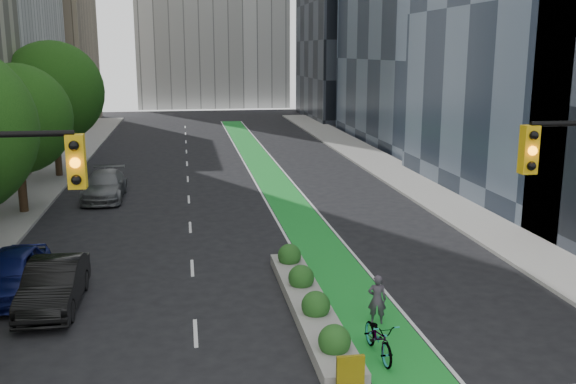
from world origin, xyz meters
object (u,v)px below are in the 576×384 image
object	(u,v)px
cyclist	(377,299)
parked_car_left_far	(105,185)
parked_car_left_mid	(54,285)
bicycle	(379,337)
median_planter	(309,301)
parked_car_left_near	(11,273)

from	to	relation	value
cyclist	parked_car_left_far	bearing A→B (deg)	-46.20
parked_car_left_far	parked_car_left_mid	bearing A→B (deg)	-89.02
bicycle	parked_car_left_mid	xyz separation A→B (m)	(-9.56, 5.09, 0.23)
bicycle	parked_car_left_far	size ratio (longest dim) A/B	0.39
median_planter	bicycle	distance (m)	3.59
parked_car_left_near	median_planter	bearing A→B (deg)	-14.67
bicycle	parked_car_left_near	bearing A→B (deg)	147.69
parked_car_left_near	cyclist	bearing A→B (deg)	-17.35
parked_car_left_far	median_planter	bearing A→B (deg)	-64.43
median_planter	parked_car_left_far	bearing A→B (deg)	115.24
parked_car_left_near	parked_car_left_mid	bearing A→B (deg)	-36.58
parked_car_left_mid	parked_car_left_near	bearing A→B (deg)	141.15
bicycle	parked_car_left_far	world-z (taller)	parked_car_left_far
cyclist	parked_car_left_near	world-z (taller)	parked_car_left_near
bicycle	cyclist	distance (m)	2.22
median_planter	parked_car_left_near	size ratio (longest dim) A/B	2.16
median_planter	cyclist	bearing A→B (deg)	-32.58
median_planter	cyclist	distance (m)	2.30
parked_car_left_near	parked_car_left_far	xyz separation A→B (m)	(1.48, 14.78, -0.02)
bicycle	parked_car_left_mid	distance (m)	10.83
parked_car_left_mid	parked_car_left_far	bearing A→B (deg)	91.15
bicycle	cyclist	xyz separation A→B (m)	(0.59, 2.12, 0.24)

